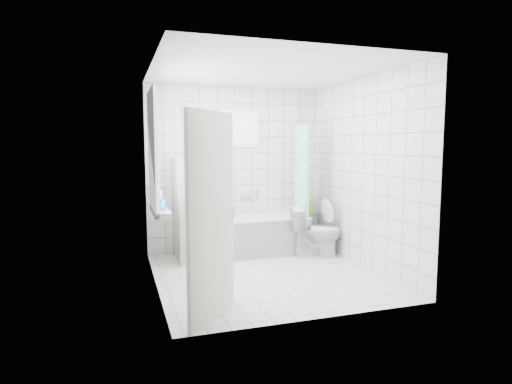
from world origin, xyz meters
name	(u,v)px	position (x,y,z in m)	size (l,w,h in m)	color
ground	(266,275)	(0.00, 0.00, 0.00)	(3.00, 3.00, 0.00)	white
ceiling	(267,71)	(0.00, 0.00, 2.60)	(3.00, 3.00, 0.00)	white
wall_back	(235,169)	(0.00, 1.50, 1.30)	(2.80, 0.02, 2.60)	white
wall_front	(320,186)	(0.00, -1.50, 1.30)	(2.80, 0.02, 2.60)	white
wall_left	(154,178)	(-1.40, 0.00, 1.30)	(0.02, 3.00, 2.60)	white
wall_right	(363,173)	(1.40, 0.00, 1.30)	(0.02, 3.00, 2.60)	white
window_left	(155,152)	(-1.35, 0.30, 1.60)	(0.01, 0.90, 1.40)	white
window_back	(242,128)	(0.10, 1.46, 1.95)	(0.50, 0.01, 0.50)	white
window_sill	(160,211)	(-1.31, 0.30, 0.86)	(0.18, 1.02, 0.08)	white
door	(211,218)	(-0.98, -1.19, 1.00)	(0.04, 0.80, 2.00)	silver
bathtub	(246,235)	(0.07, 1.12, 0.29)	(1.89, 0.77, 0.58)	white
partition_wall	(181,209)	(-0.94, 1.07, 0.75)	(0.15, 0.85, 1.50)	white
tiled_ledge	(304,229)	(1.16, 1.38, 0.28)	(0.40, 0.24, 0.55)	white
toilet	(316,232)	(1.03, 0.65, 0.38)	(0.42, 0.74, 0.76)	white
curtain_rod	(300,125)	(0.95, 1.10, 2.00)	(0.02, 0.02, 0.80)	silver
shower_curtain	(303,183)	(0.95, 0.97, 1.10)	(0.14, 0.48, 1.78)	#4EDCE5
tub_faucet	(246,197)	(0.17, 1.46, 0.85)	(0.18, 0.06, 0.06)	silver
sill_bottles	(160,199)	(-1.30, 0.34, 1.01)	(0.12, 0.48, 0.27)	silver
ledge_bottles	(305,206)	(1.16, 1.35, 0.66)	(0.20, 0.18, 0.25)	#178B1A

